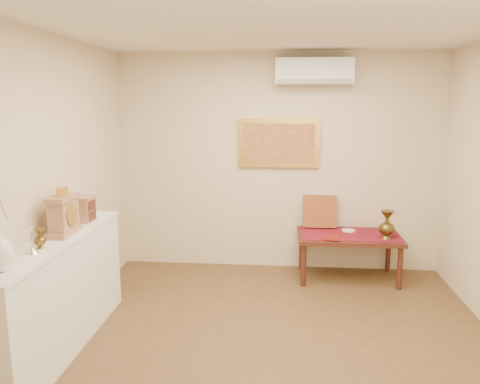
# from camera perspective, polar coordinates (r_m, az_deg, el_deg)

# --- Properties ---
(floor) EXTENTS (4.50, 4.50, 0.00)m
(floor) POSITION_cam_1_polar(r_m,az_deg,el_deg) (4.14, 4.09, -19.55)
(floor) COLOR brown
(floor) RESTS_ON ground
(ceiling) EXTENTS (4.50, 4.50, 0.00)m
(ceiling) POSITION_cam_1_polar(r_m,az_deg,el_deg) (3.62, 4.70, 20.46)
(ceiling) COLOR silver
(ceiling) RESTS_ON ground
(wall_back) EXTENTS (4.00, 0.02, 2.70)m
(wall_back) POSITION_cam_1_polar(r_m,az_deg,el_deg) (5.87, 4.70, 3.56)
(wall_back) COLOR beige
(wall_back) RESTS_ON ground
(wall_front) EXTENTS (4.00, 0.02, 2.70)m
(wall_front) POSITION_cam_1_polar(r_m,az_deg,el_deg) (1.52, 3.04, -18.62)
(wall_front) COLOR beige
(wall_front) RESTS_ON ground
(wall_left) EXTENTS (0.02, 4.50, 2.70)m
(wall_left) POSITION_cam_1_polar(r_m,az_deg,el_deg) (4.18, -24.20, -0.36)
(wall_left) COLOR beige
(wall_left) RESTS_ON ground
(candlestick) EXTENTS (0.10, 0.10, 0.20)m
(candlestick) POSITION_cam_1_polar(r_m,az_deg,el_deg) (3.84, -24.12, -5.41)
(candlestick) COLOR silver
(candlestick) RESTS_ON display_ledge
(brass_urn_small) EXTENTS (0.09, 0.09, 0.21)m
(brass_urn_small) POSITION_cam_1_polar(r_m,az_deg,el_deg) (3.95, -23.26, -4.90)
(brass_urn_small) COLOR brown
(brass_urn_small) RESTS_ON display_ledge
(table_cloth) EXTENTS (1.14, 0.59, 0.01)m
(table_cloth) POSITION_cam_1_polar(r_m,az_deg,el_deg) (5.72, 13.12, -5.03)
(table_cloth) COLOR maroon
(table_cloth) RESTS_ON low_table
(brass_urn_tall) EXTENTS (0.18, 0.18, 0.40)m
(brass_urn_tall) POSITION_cam_1_polar(r_m,az_deg,el_deg) (5.60, 17.48, -3.45)
(brass_urn_tall) COLOR brown
(brass_urn_tall) RESTS_ON table_cloth
(plate) EXTENTS (0.16, 0.16, 0.01)m
(plate) POSITION_cam_1_polar(r_m,az_deg,el_deg) (5.84, 13.09, -4.58)
(plate) COLOR white
(plate) RESTS_ON table_cloth
(menu) EXTENTS (0.21, 0.27, 0.01)m
(menu) POSITION_cam_1_polar(r_m,az_deg,el_deg) (5.51, 11.14, -5.46)
(menu) COLOR maroon
(menu) RESTS_ON table_cloth
(cushion) EXTENTS (0.41, 0.18, 0.42)m
(cushion) POSITION_cam_1_polar(r_m,az_deg,el_deg) (5.90, 9.69, -2.33)
(cushion) COLOR maroon
(cushion) RESTS_ON table_cloth
(display_ledge) EXTENTS (0.37, 2.02, 0.98)m
(display_ledge) POSITION_cam_1_polar(r_m,az_deg,el_deg) (4.34, -21.24, -11.60)
(display_ledge) COLOR silver
(display_ledge) RESTS_ON floor
(mantel_clock) EXTENTS (0.17, 0.36, 0.41)m
(mantel_clock) POSITION_cam_1_polar(r_m,az_deg,el_deg) (4.26, -20.69, -2.60)
(mantel_clock) COLOR #AA7A57
(mantel_clock) RESTS_ON display_ledge
(wooden_chest) EXTENTS (0.16, 0.21, 0.24)m
(wooden_chest) POSITION_cam_1_polar(r_m,az_deg,el_deg) (4.67, -18.44, -1.96)
(wooden_chest) COLOR #AA7A57
(wooden_chest) RESTS_ON display_ledge
(low_table) EXTENTS (1.20, 0.70, 0.55)m
(low_table) POSITION_cam_1_polar(r_m,az_deg,el_deg) (5.74, 13.09, -5.69)
(low_table) COLOR #461E15
(low_table) RESTS_ON floor
(painting) EXTENTS (1.00, 0.06, 0.60)m
(painting) POSITION_cam_1_polar(r_m,az_deg,el_deg) (5.81, 4.74, 5.97)
(painting) COLOR gold
(painting) RESTS_ON wall_back
(ac_unit) EXTENTS (0.90, 0.25, 0.30)m
(ac_unit) POSITION_cam_1_polar(r_m,az_deg,el_deg) (5.71, 9.01, 14.31)
(ac_unit) COLOR silver
(ac_unit) RESTS_ON wall_back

